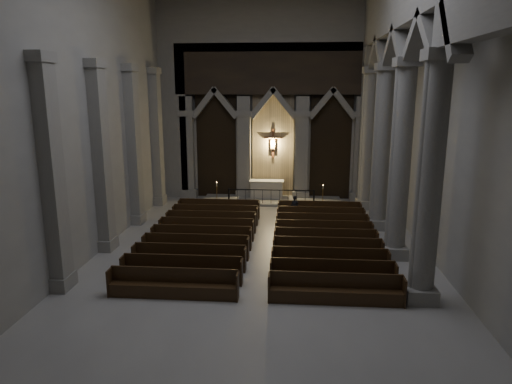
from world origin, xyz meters
TOP-DOWN VIEW (x-y plane):
  - room at (0.00, 0.00)m, footprint 24.00×24.10m
  - sanctuary_wall at (0.00, 11.54)m, footprint 14.00×0.77m
  - right_arcade at (5.50, 1.33)m, footprint 1.00×24.00m
  - left_pilasters at (-6.75, 3.50)m, footprint 0.60×13.00m
  - sanctuary_step at (0.00, 10.60)m, footprint 8.50×2.60m
  - altar at (-0.35, 11.12)m, footprint 2.15×0.86m
  - altar_rail at (0.00, 9.61)m, footprint 5.17×0.09m
  - candle_stand_left at (-3.17, 9.02)m, footprint 0.26×0.26m
  - candle_stand_right at (3.04, 9.31)m, footprint 0.24×0.24m
  - pews at (-0.00, 1.99)m, footprint 9.82×10.20m
  - worshipper at (1.39, 6.93)m, footprint 0.54×0.45m

SIDE VIEW (x-z plane):
  - sanctuary_step at x=0.00m, z-range 0.00..0.15m
  - pews at x=0.00m, z-range -0.17..0.81m
  - candle_stand_right at x=3.04m, z-range -0.32..1.08m
  - candle_stand_left at x=-3.17m, z-range -0.35..1.18m
  - worshipper at x=1.39m, z-range 0.00..1.26m
  - altar_rail at x=0.00m, z-range 0.17..1.18m
  - altar at x=-0.35m, z-range 0.15..1.24m
  - left_pilasters at x=-6.75m, z-range -0.10..7.92m
  - sanctuary_wall at x=0.00m, z-range 0.62..12.62m
  - room at x=0.00m, z-range 1.60..13.60m
  - right_arcade at x=5.50m, z-range 1.83..13.83m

